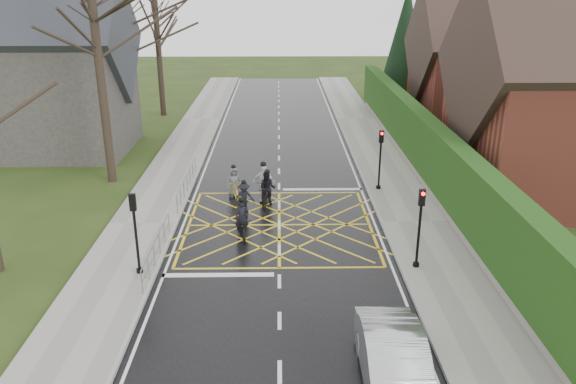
{
  "coord_description": "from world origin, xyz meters",
  "views": [
    {
      "loc": [
        0.02,
        -22.73,
        10.1
      ],
      "look_at": [
        0.4,
        0.69,
        1.3
      ],
      "focal_mm": 35.0,
      "sensor_mm": 36.0,
      "label": 1
    }
  ],
  "objects_px": {
    "cyclist_back": "(267,191)",
    "cyclist_mid": "(244,201)",
    "cyclist_rear": "(242,224)",
    "cyclist_front": "(264,187)",
    "car": "(395,365)",
    "cyclist_lead": "(234,186)"
  },
  "relations": [
    {
      "from": "cyclist_rear",
      "to": "cyclist_front",
      "type": "height_order",
      "value": "cyclist_front"
    },
    {
      "from": "cyclist_rear",
      "to": "cyclist_back",
      "type": "distance_m",
      "value": 3.79
    },
    {
      "from": "cyclist_mid",
      "to": "cyclist_lead",
      "type": "bearing_deg",
      "value": 93.1
    },
    {
      "from": "cyclist_back",
      "to": "cyclist_front",
      "type": "height_order",
      "value": "cyclist_front"
    },
    {
      "from": "cyclist_lead",
      "to": "car",
      "type": "xyz_separation_m",
      "value": [
        5.25,
        -14.25,
        0.19
      ]
    },
    {
      "from": "cyclist_mid",
      "to": "cyclist_front",
      "type": "xyz_separation_m",
      "value": [
        0.87,
        1.49,
        0.16
      ]
    },
    {
      "from": "cyclist_lead",
      "to": "cyclist_mid",
      "type": "bearing_deg",
      "value": -91.24
    },
    {
      "from": "cyclist_lead",
      "to": "car",
      "type": "distance_m",
      "value": 15.19
    },
    {
      "from": "cyclist_back",
      "to": "cyclist_mid",
      "type": "relative_size",
      "value": 1.05
    },
    {
      "from": "cyclist_rear",
      "to": "cyclist_lead",
      "type": "xyz_separation_m",
      "value": [
        -0.69,
        4.74,
        -0.0
      ]
    },
    {
      "from": "cyclist_rear",
      "to": "cyclist_front",
      "type": "xyz_separation_m",
      "value": [
        0.81,
        4.08,
        0.17
      ]
    },
    {
      "from": "cyclist_mid",
      "to": "car",
      "type": "distance_m",
      "value": 12.95
    },
    {
      "from": "cyclist_mid",
      "to": "cyclist_front",
      "type": "distance_m",
      "value": 1.73
    },
    {
      "from": "cyclist_rear",
      "to": "cyclist_lead",
      "type": "distance_m",
      "value": 4.79
    },
    {
      "from": "cyclist_front",
      "to": "cyclist_lead",
      "type": "bearing_deg",
      "value": 158.51
    },
    {
      "from": "cyclist_front",
      "to": "cyclist_rear",
      "type": "bearing_deg",
      "value": -98.83
    },
    {
      "from": "cyclist_rear",
      "to": "cyclist_back",
      "type": "relative_size",
      "value": 1.04
    },
    {
      "from": "cyclist_front",
      "to": "car",
      "type": "xyz_separation_m",
      "value": [
        3.75,
        -13.58,
        0.02
      ]
    },
    {
      "from": "car",
      "to": "cyclist_lead",
      "type": "bearing_deg",
      "value": 110.86
    },
    {
      "from": "cyclist_mid",
      "to": "cyclist_rear",
      "type": "bearing_deg",
      "value": -101.89
    },
    {
      "from": "cyclist_mid",
      "to": "car",
      "type": "xyz_separation_m",
      "value": [
        4.62,
        -12.09,
        0.17
      ]
    },
    {
      "from": "cyclist_rear",
      "to": "cyclist_front",
      "type": "relative_size",
      "value": 0.93
    }
  ]
}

